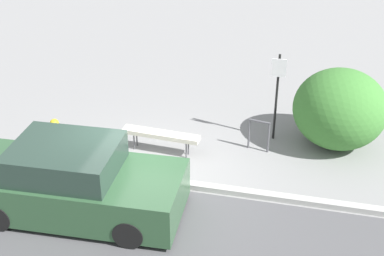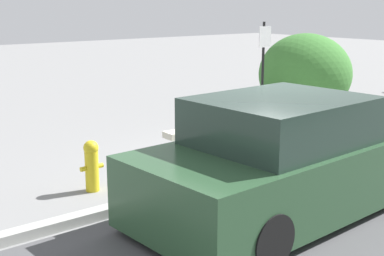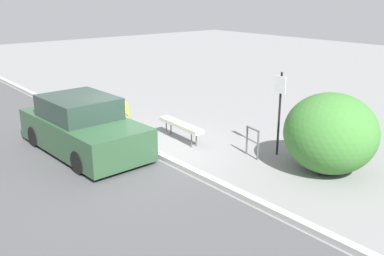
{
  "view_description": "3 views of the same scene",
  "coord_description": "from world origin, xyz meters",
  "px_view_note": "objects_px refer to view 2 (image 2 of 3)",
  "views": [
    {
      "loc": [
        3.29,
        -9.51,
        6.9
      ],
      "look_at": [
        0.84,
        0.77,
        1.09
      ],
      "focal_mm": 50.0,
      "sensor_mm": 36.0,
      "label": 1
    },
    {
      "loc": [
        -6.22,
        -5.78,
        2.7
      ],
      "look_at": [
        -0.67,
        1.19,
        0.61
      ],
      "focal_mm": 50.0,
      "sensor_mm": 36.0,
      "label": 2
    },
    {
      "loc": [
        9.61,
        -6.23,
        4.27
      ],
      "look_at": [
        0.93,
        0.93,
        0.72
      ],
      "focal_mm": 40.0,
      "sensor_mm": 36.0,
      "label": 3
    }
  ],
  "objects_px": {
    "fire_hydrant": "(92,164)",
    "parked_car_near": "(286,162)",
    "bench": "(213,129)",
    "bike_rack": "(274,108)",
    "sign_post": "(263,63)"
  },
  "relations": [
    {
      "from": "bench",
      "to": "sign_post",
      "type": "relative_size",
      "value": 0.85
    },
    {
      "from": "bike_rack",
      "to": "fire_hydrant",
      "type": "xyz_separation_m",
      "value": [
        -4.95,
        -1.0,
        -0.09
      ]
    },
    {
      "from": "fire_hydrant",
      "to": "parked_car_near",
      "type": "relative_size",
      "value": 0.17
    },
    {
      "from": "fire_hydrant",
      "to": "parked_car_near",
      "type": "height_order",
      "value": "parked_car_near"
    },
    {
      "from": "parked_car_near",
      "to": "bench",
      "type": "bearing_deg",
      "value": 66.41
    },
    {
      "from": "bike_rack",
      "to": "sign_post",
      "type": "xyz_separation_m",
      "value": [
        0.31,
        0.67,
        0.88
      ]
    },
    {
      "from": "bench",
      "to": "parked_car_near",
      "type": "xyz_separation_m",
      "value": [
        -1.03,
        -2.66,
        0.21
      ]
    },
    {
      "from": "sign_post",
      "to": "parked_car_near",
      "type": "distance_m",
      "value": 5.45
    },
    {
      "from": "bike_rack",
      "to": "fire_hydrant",
      "type": "bearing_deg",
      "value": -168.61
    },
    {
      "from": "sign_post",
      "to": "fire_hydrant",
      "type": "height_order",
      "value": "sign_post"
    },
    {
      "from": "sign_post",
      "to": "fire_hydrant",
      "type": "xyz_separation_m",
      "value": [
        -5.26,
        -1.66,
        -0.98
      ]
    },
    {
      "from": "bench",
      "to": "bike_rack",
      "type": "bearing_deg",
      "value": 19.68
    },
    {
      "from": "bike_rack",
      "to": "sign_post",
      "type": "relative_size",
      "value": 0.36
    },
    {
      "from": "sign_post",
      "to": "bike_rack",
      "type": "bearing_deg",
      "value": -115.1
    },
    {
      "from": "sign_post",
      "to": "fire_hydrant",
      "type": "relative_size",
      "value": 3.01
    }
  ]
}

